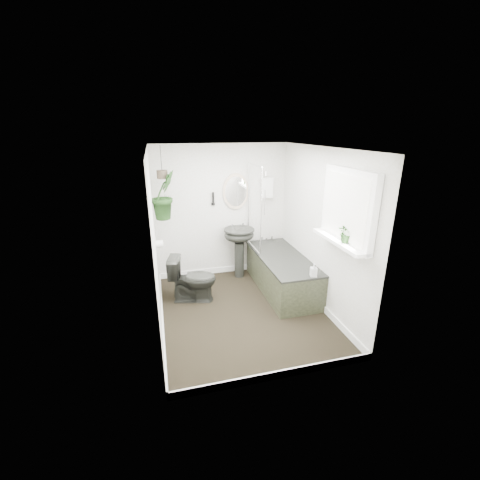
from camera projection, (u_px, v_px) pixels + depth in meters
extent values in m
cube|color=black|center=(243.00, 311.00, 4.69)|extent=(2.30, 2.80, 0.02)
cube|color=white|center=(243.00, 147.00, 3.93)|extent=(2.30, 2.80, 0.02)
cube|color=white|center=(222.00, 212.00, 5.60)|extent=(2.30, 0.02, 2.30)
cube|color=white|center=(282.00, 283.00, 3.02)|extent=(2.30, 0.02, 2.30)
cube|color=white|center=(154.00, 244.00, 4.03)|extent=(0.02, 2.80, 2.30)
cube|color=white|center=(321.00, 230.00, 4.59)|extent=(0.02, 2.80, 2.30)
cube|color=white|center=(243.00, 308.00, 4.67)|extent=(2.30, 2.80, 0.10)
cube|color=white|center=(267.00, 187.00, 5.60)|extent=(0.20, 0.10, 0.35)
ellipsoid|color=beige|center=(236.00, 191.00, 5.51)|extent=(0.46, 0.03, 0.62)
cylinder|color=black|center=(213.00, 199.00, 5.43)|extent=(0.04, 0.04, 0.22)
cylinder|color=white|center=(159.00, 244.00, 4.77)|extent=(0.11, 0.11, 0.11)
cube|color=white|center=(348.00, 207.00, 3.77)|extent=(0.08, 1.00, 0.90)
cube|color=white|center=(339.00, 241.00, 3.89)|extent=(0.18, 1.00, 0.04)
cube|color=white|center=(344.00, 207.00, 3.76)|extent=(0.01, 0.86, 0.76)
imported|color=black|center=(193.00, 279.00, 4.89)|extent=(0.78, 0.56, 0.72)
imported|color=black|center=(347.00, 232.00, 3.76)|extent=(0.25, 0.23, 0.25)
imported|color=black|center=(164.00, 195.00, 4.80)|extent=(0.52, 0.50, 0.73)
imported|color=#2C292A|center=(314.00, 270.00, 4.43)|extent=(0.11, 0.11, 0.19)
cylinder|color=#3C3125|center=(162.00, 174.00, 4.70)|extent=(0.16, 0.16, 0.12)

